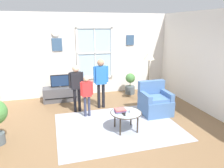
{
  "coord_description": "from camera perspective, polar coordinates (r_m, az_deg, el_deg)",
  "views": [
    {
      "loc": [
        -1.2,
        -4.26,
        2.38
      ],
      "look_at": [
        0.15,
        0.43,
        1.0
      ],
      "focal_mm": 33.8,
      "sensor_mm": 36.0,
      "label": 1
    }
  ],
  "objects": [
    {
      "name": "back_wall",
      "position": [
        7.32,
        -6.53,
        7.89
      ],
      "size": [
        5.67,
        0.17,
        2.76
      ],
      "color": "silver",
      "rests_on": "ground_plane"
    },
    {
      "name": "person_red_shirt",
      "position": [
        5.53,
        -6.88,
        -1.98
      ],
      "size": [
        0.34,
        0.15,
        1.12
      ],
      "color": "#333851",
      "rests_on": "ground_plane"
    },
    {
      "name": "floor_lamp",
      "position": [
        6.35,
        9.99,
        6.16
      ],
      "size": [
        0.32,
        0.32,
        1.61
      ],
      "color": "black",
      "rests_on": "ground_plane"
    },
    {
      "name": "potted_plant_by_window",
      "position": [
        7.44,
        4.93,
        0.12
      ],
      "size": [
        0.34,
        0.34,
        0.74
      ],
      "color": "#4C565B",
      "rests_on": "ground_plane"
    },
    {
      "name": "book_stack",
      "position": [
        4.86,
        2.26,
        -7.16
      ],
      "size": [
        0.25,
        0.2,
        0.08
      ],
      "color": "slate",
      "rests_on": "coffee_table"
    },
    {
      "name": "armchair",
      "position": [
        5.92,
        11.52,
        -4.79
      ],
      "size": [
        0.76,
        0.74,
        0.87
      ],
      "color": "#476B9E",
      "rests_on": "ground_plane"
    },
    {
      "name": "remote_near_cup",
      "position": [
        4.83,
        3.42,
        -7.7
      ],
      "size": [
        0.08,
        0.15,
        0.02
      ],
      "primitive_type": "cube",
      "rotation": [
        0.0,
        0.0,
        -0.33
      ],
      "color": "black",
      "rests_on": "coffee_table"
    },
    {
      "name": "area_rug",
      "position": [
        5.21,
        1.54,
        -11.29
      ],
      "size": [
        2.89,
        2.25,
        0.01
      ],
      "primitive_type": "cube",
      "color": "#999EAD",
      "rests_on": "ground_plane"
    },
    {
      "name": "person_blue_shirt",
      "position": [
        6.03,
        -3.04,
        1.65
      ],
      "size": [
        0.44,
        0.2,
        1.44
      ],
      "color": "black",
      "rests_on": "ground_plane"
    },
    {
      "name": "tv_stand",
      "position": [
        6.96,
        -13.68,
        -2.67
      ],
      "size": [
        1.08,
        0.44,
        0.45
      ],
      "color": "#4C4C51",
      "rests_on": "ground_plane"
    },
    {
      "name": "television",
      "position": [
        6.83,
        -13.92,
        0.83
      ],
      "size": [
        0.57,
        0.08,
        0.41
      ],
      "color": "#4C4C4C",
      "rests_on": "tv_stand"
    },
    {
      "name": "coffee_table",
      "position": [
        4.88,
        3.82,
        -7.97
      ],
      "size": [
        0.73,
        0.73,
        0.45
      ],
      "color": "#99B2B7",
      "rests_on": "ground_plane"
    },
    {
      "name": "person_black_shirt",
      "position": [
        5.85,
        -9.64,
        0.2
      ],
      "size": [
        0.4,
        0.18,
        1.32
      ],
      "color": "black",
      "rests_on": "ground_plane"
    },
    {
      "name": "cup",
      "position": [
        4.84,
        5.23,
        -7.19
      ],
      "size": [
        0.08,
        0.08,
        0.1
      ],
      "primitive_type": "cylinder",
      "color": "white",
      "rests_on": "coffee_table"
    },
    {
      "name": "ground_plane",
      "position": [
        5.03,
        -0.32,
        -12.56
      ],
      "size": [
        6.27,
        6.28,
        0.02
      ],
      "primitive_type": "cube",
      "color": "brown"
    },
    {
      "name": "side_wall_right",
      "position": [
        5.99,
        27.47,
        4.42
      ],
      "size": [
        0.12,
        5.68,
        2.76
      ],
      "color": "silver",
      "rests_on": "ground_plane"
    },
    {
      "name": "remote_near_books",
      "position": [
        4.74,
        3.2,
        -8.17
      ],
      "size": [
        0.04,
        0.14,
        0.02
      ],
      "primitive_type": "cube",
      "rotation": [
        0.0,
        0.0,
        0.01
      ],
      "color": "black",
      "rests_on": "coffee_table"
    }
  ]
}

